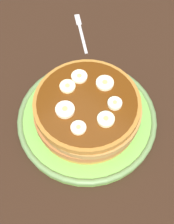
# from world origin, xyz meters

# --- Properties ---
(ground_plane) EXTENTS (1.40, 1.40, 0.03)m
(ground_plane) POSITION_xyz_m (0.00, 0.00, -0.01)
(ground_plane) COLOR black
(plate) EXTENTS (0.28, 0.28, 0.02)m
(plate) POSITION_xyz_m (0.00, 0.00, 0.01)
(plate) COLOR #72B74C
(plate) RESTS_ON ground_plane
(pancake_stack) EXTENTS (0.21, 0.21, 0.06)m
(pancake_stack) POSITION_xyz_m (-0.00, 0.00, 0.05)
(pancake_stack) COLOR #BC8738
(pancake_stack) RESTS_ON plate
(banana_slice_0) EXTENTS (0.03, 0.03, 0.01)m
(banana_slice_0) POSITION_xyz_m (0.01, 0.05, 0.08)
(banana_slice_0) COLOR #EFEDB6
(banana_slice_0) RESTS_ON pancake_stack
(banana_slice_1) EXTENTS (0.03, 0.03, 0.01)m
(banana_slice_1) POSITION_xyz_m (-0.05, 0.00, 0.08)
(banana_slice_1) COLOR #F7EBB9
(banana_slice_1) RESTS_ON pancake_stack
(banana_slice_2) EXTENTS (0.03, 0.03, 0.01)m
(banana_slice_2) POSITION_xyz_m (0.00, -0.05, 0.08)
(banana_slice_2) COLOR #FAEFB2
(banana_slice_2) RESTS_ON pancake_stack
(banana_slice_3) EXTENTS (0.03, 0.03, 0.01)m
(banana_slice_3) POSITION_xyz_m (0.05, 0.03, 0.08)
(banana_slice_3) COLOR #F9E7B5
(banana_slice_3) RESTS_ON pancake_stack
(banana_slice_4) EXTENTS (0.03, 0.03, 0.01)m
(banana_slice_4) POSITION_xyz_m (-0.03, 0.04, 0.08)
(banana_slice_4) COLOR #F0EDC4
(banana_slice_4) RESTS_ON pancake_stack
(banana_slice_5) EXTENTS (0.03, 0.03, 0.01)m
(banana_slice_5) POSITION_xyz_m (-0.03, -0.05, 0.08)
(banana_slice_5) COLOR #FBEEC0
(banana_slice_5) RESTS_ON pancake_stack
(banana_slice_6) EXTENTS (0.04, 0.04, 0.01)m
(banana_slice_6) POSITION_xyz_m (0.04, -0.02, 0.08)
(banana_slice_6) COLOR #FEE6BF
(banana_slice_6) RESTS_ON pancake_stack
(fork) EXTENTS (0.09, 0.11, 0.01)m
(fork) POSITION_xyz_m (-0.18, -0.18, 0.00)
(fork) COLOR silver
(fork) RESTS_ON ground_plane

